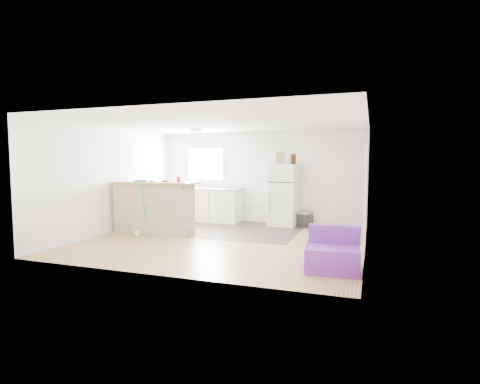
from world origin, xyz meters
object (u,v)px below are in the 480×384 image
at_px(peninsula, 154,207).
at_px(red_cup, 179,179).
at_px(blue_tray, 142,181).
at_px(mop, 139,226).
at_px(cleaner_jug, 159,230).
at_px(bottle_right, 295,159).
at_px(cooler, 301,218).
at_px(refrigerator, 284,195).
at_px(cardboard_box, 280,158).
at_px(purple_seat, 333,254).
at_px(bottle_left, 292,159).
at_px(kitchen_cabinets, 206,204).

bearing_deg(peninsula, red_cup, 4.09).
bearing_deg(blue_tray, mop, -66.02).
xyz_separation_m(cleaner_jug, blue_tray, (-0.54, 0.18, 1.06)).
distance_m(mop, bottle_right, 4.03).
xyz_separation_m(mop, blue_tray, (-0.19, 0.42, 0.95)).
distance_m(cooler, bottle_right, 1.49).
height_order(peninsula, refrigerator, refrigerator).
bearing_deg(cooler, cardboard_box, -138.45).
bearing_deg(mop, red_cup, 35.43).
height_order(refrigerator, blue_tray, refrigerator).
height_order(purple_seat, blue_tray, blue_tray).
distance_m(purple_seat, bottle_left, 3.96).
xyz_separation_m(refrigerator, mop, (-2.64, -2.38, -0.54)).
distance_m(cleaner_jug, bottle_right, 3.68).
bearing_deg(cooler, bottle_left, -118.89).
xyz_separation_m(blue_tray, cardboard_box, (2.75, 1.87, 0.52)).
bearing_deg(kitchen_cabinets, cardboard_box, -1.08).
xyz_separation_m(purple_seat, red_cup, (-3.50, 1.66, 0.99)).
xyz_separation_m(peninsula, cooler, (2.98, 2.01, -0.39)).
height_order(refrigerator, cooler, refrigerator).
bearing_deg(bottle_left, cardboard_box, 179.51).
bearing_deg(bottle_left, cleaner_jug, -140.64).
bearing_deg(blue_tray, cardboard_box, 34.25).
bearing_deg(cardboard_box, red_cup, -136.33).
height_order(mop, bottle_right, bottle_right).
bearing_deg(kitchen_cabinets, blue_tray, -106.44).
height_order(kitchen_cabinets, bottle_left, bottle_left).
height_order(mop, cardboard_box, cardboard_box).
relative_size(cooler, bottle_right, 2.40).
distance_m(peninsula, refrigerator, 3.19).
bearing_deg(red_cup, refrigerator, 43.96).
distance_m(refrigerator, cardboard_box, 0.93).
xyz_separation_m(peninsula, refrigerator, (2.53, 1.92, 0.18)).
bearing_deg(cardboard_box, refrigerator, 50.61).
bearing_deg(bottle_left, bottle_right, 63.24).
bearing_deg(blue_tray, bottle_right, 32.48).
bearing_deg(bottle_right, cooler, 24.97).
bearing_deg(bottle_right, red_cup, -139.61).
bearing_deg(cleaner_jug, peninsula, 122.03).
height_order(red_cup, blue_tray, red_cup).
relative_size(refrigerator, mop, 1.26).
bearing_deg(red_cup, cardboard_box, 43.67).
height_order(cooler, mop, mop).
xyz_separation_m(cleaner_jug, bottle_left, (2.50, 2.05, 1.55)).
distance_m(red_cup, bottle_left, 2.83).
distance_m(peninsula, bottle_left, 3.48).
relative_size(purple_seat, red_cup, 6.94).
xyz_separation_m(red_cup, bottle_left, (2.16, 1.78, 0.45)).
distance_m(cleaner_jug, cardboard_box, 3.41).
relative_size(mop, red_cup, 10.28).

